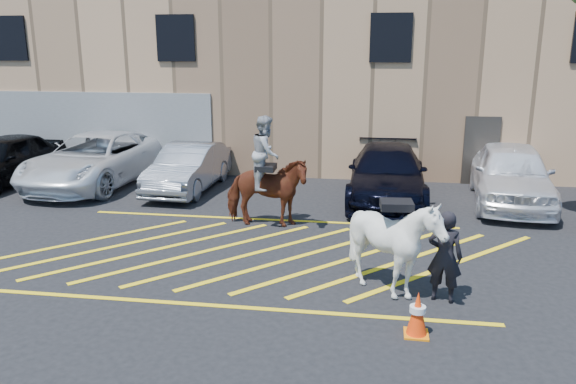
# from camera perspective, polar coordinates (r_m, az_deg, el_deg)

# --- Properties ---
(ground) EXTENTS (90.00, 90.00, 0.00)m
(ground) POSITION_cam_1_polar(r_m,az_deg,el_deg) (12.52, -3.57, -5.86)
(ground) COLOR black
(ground) RESTS_ON ground
(car_black_suv) EXTENTS (2.32, 4.89, 1.61)m
(car_black_suv) POSITION_cam_1_polar(r_m,az_deg,el_deg) (20.27, -26.98, 2.94)
(car_black_suv) COLOR black
(car_black_suv) RESTS_ON ground
(car_white_pickup) EXTENTS (3.24, 6.13, 1.64)m
(car_white_pickup) POSITION_cam_1_polar(r_m,az_deg,el_deg) (19.08, -18.90, 3.16)
(car_white_pickup) COLOR white
(car_white_pickup) RESTS_ON ground
(car_silver_sedan) EXTENTS (1.69, 4.36, 1.42)m
(car_silver_sedan) POSITION_cam_1_polar(r_m,az_deg,el_deg) (17.64, -10.07, 2.45)
(car_silver_sedan) COLOR gray
(car_silver_sedan) RESTS_ON ground
(car_blue_suv) EXTENTS (2.29, 5.40, 1.55)m
(car_blue_suv) POSITION_cam_1_polar(r_m,az_deg,el_deg) (16.46, 10.03, 1.82)
(car_blue_suv) COLOR black
(car_blue_suv) RESTS_ON ground
(car_white_suv) EXTENTS (2.57, 5.24, 1.72)m
(car_white_suv) POSITION_cam_1_polar(r_m,az_deg,el_deg) (17.05, 21.73, 1.71)
(car_white_suv) COLOR white
(car_white_suv) RESTS_ON ground
(handler) EXTENTS (0.69, 0.55, 1.66)m
(handler) POSITION_cam_1_polar(r_m,az_deg,el_deg) (10.21, 15.65, -6.32)
(handler) COLOR black
(handler) RESTS_ON ground
(warehouse) EXTENTS (32.42, 10.20, 7.30)m
(warehouse) POSITION_cam_1_polar(r_m,az_deg,el_deg) (23.59, 2.42, 12.95)
(warehouse) COLOR tan
(warehouse) RESTS_ON ground
(hatching_zone) EXTENTS (12.60, 5.12, 0.01)m
(hatching_zone) POSITION_cam_1_polar(r_m,az_deg,el_deg) (12.25, -3.87, -6.33)
(hatching_zone) COLOR yellow
(hatching_zone) RESTS_ON ground
(mounted_bay) EXTENTS (2.10, 0.96, 2.77)m
(mounted_bay) POSITION_cam_1_polar(r_m,az_deg,el_deg) (13.76, -2.24, 0.94)
(mounted_bay) COLOR #622F17
(mounted_bay) RESTS_ON ground
(saddled_white) EXTENTS (1.66, 1.84, 1.91)m
(saddled_white) POSITION_cam_1_polar(r_m,az_deg,el_deg) (10.19, 10.77, -5.29)
(saddled_white) COLOR white
(saddled_white) RESTS_ON ground
(traffic_cone) EXTENTS (0.39, 0.39, 0.73)m
(traffic_cone) POSITION_cam_1_polar(r_m,az_deg,el_deg) (9.13, 13.01, -11.95)
(traffic_cone) COLOR orange
(traffic_cone) RESTS_ON ground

